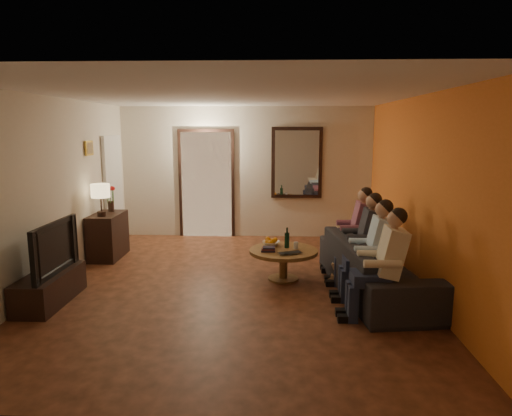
{
  "coord_description": "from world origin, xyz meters",
  "views": [
    {
      "loc": [
        0.55,
        -6.08,
        2.16
      ],
      "look_at": [
        0.3,
        0.3,
        1.05
      ],
      "focal_mm": 32.0,
      "sensor_mm": 36.0,
      "label": 1
    }
  ],
  "objects_px": {
    "person_d": "(357,233)",
    "sofa": "(376,266)",
    "tv": "(46,248)",
    "person_c": "(364,243)",
    "tv_stand": "(50,288)",
    "bowl": "(271,243)",
    "coffee_table": "(283,265)",
    "wine_bottle": "(287,237)",
    "table_lamp": "(101,200)",
    "dresser": "(108,236)",
    "laptop": "(291,254)",
    "person_b": "(374,255)",
    "person_a": "(385,269)",
    "dog": "(350,266)"
  },
  "relations": [
    {
      "from": "person_d",
      "to": "sofa",
      "type": "bearing_deg",
      "value": -83.66
    },
    {
      "from": "tv",
      "to": "person_c",
      "type": "bearing_deg",
      "value": -78.22
    },
    {
      "from": "tv_stand",
      "to": "bowl",
      "type": "distance_m",
      "value": 3.04
    },
    {
      "from": "sofa",
      "to": "person_c",
      "type": "xyz_separation_m",
      "value": [
        -0.1,
        0.3,
        0.24
      ]
    },
    {
      "from": "coffee_table",
      "to": "wine_bottle",
      "type": "bearing_deg",
      "value": 63.43
    },
    {
      "from": "coffee_table",
      "to": "sofa",
      "type": "bearing_deg",
      "value": -20.86
    },
    {
      "from": "table_lamp",
      "to": "coffee_table",
      "type": "relative_size",
      "value": 0.55
    },
    {
      "from": "sofa",
      "to": "bowl",
      "type": "height_order",
      "value": "sofa"
    },
    {
      "from": "dresser",
      "to": "wine_bottle",
      "type": "relative_size",
      "value": 2.74
    },
    {
      "from": "person_c",
      "to": "laptop",
      "type": "height_order",
      "value": "person_c"
    },
    {
      "from": "bowl",
      "to": "wine_bottle",
      "type": "xyz_separation_m",
      "value": [
        0.23,
        -0.12,
        0.12
      ]
    },
    {
      "from": "dresser",
      "to": "person_b",
      "type": "distance_m",
      "value": 4.45
    },
    {
      "from": "person_d",
      "to": "wine_bottle",
      "type": "bearing_deg",
      "value": -162.43
    },
    {
      "from": "dresser",
      "to": "person_c",
      "type": "distance_m",
      "value": 4.25
    },
    {
      "from": "person_a",
      "to": "coffee_table",
      "type": "distance_m",
      "value": 1.8
    },
    {
      "from": "dresser",
      "to": "person_c",
      "type": "height_order",
      "value": "person_c"
    },
    {
      "from": "tv",
      "to": "person_b",
      "type": "bearing_deg",
      "value": -86.52
    },
    {
      "from": "table_lamp",
      "to": "coffee_table",
      "type": "height_order",
      "value": "table_lamp"
    },
    {
      "from": "person_c",
      "to": "person_d",
      "type": "bearing_deg",
      "value": 90.0
    },
    {
      "from": "sofa",
      "to": "person_a",
      "type": "relative_size",
      "value": 2.05
    },
    {
      "from": "dresser",
      "to": "table_lamp",
      "type": "distance_m",
      "value": 0.68
    },
    {
      "from": "person_b",
      "to": "person_c",
      "type": "distance_m",
      "value": 0.6
    },
    {
      "from": "person_c",
      "to": "person_d",
      "type": "relative_size",
      "value": 1.0
    },
    {
      "from": "table_lamp",
      "to": "sofa",
      "type": "distance_m",
      "value": 4.41
    },
    {
      "from": "person_c",
      "to": "dog",
      "type": "bearing_deg",
      "value": -172.4
    },
    {
      "from": "table_lamp",
      "to": "dog",
      "type": "xyz_separation_m",
      "value": [
        3.87,
        -1.02,
        -0.75
      ]
    },
    {
      "from": "person_d",
      "to": "laptop",
      "type": "xyz_separation_m",
      "value": [
        -1.01,
        -0.72,
        -0.14
      ]
    },
    {
      "from": "table_lamp",
      "to": "person_d",
      "type": "xyz_separation_m",
      "value": [
        4.06,
        -0.39,
        -0.43
      ]
    },
    {
      "from": "dresser",
      "to": "dog",
      "type": "bearing_deg",
      "value": -17.73
    },
    {
      "from": "table_lamp",
      "to": "tv_stand",
      "type": "height_order",
      "value": "table_lamp"
    },
    {
      "from": "tv_stand",
      "to": "wine_bottle",
      "type": "bearing_deg",
      "value": 20.32
    },
    {
      "from": "dog",
      "to": "table_lamp",
      "type": "bearing_deg",
      "value": -179.09
    },
    {
      "from": "dresser",
      "to": "bowl",
      "type": "xyz_separation_m",
      "value": [
        2.77,
        -0.83,
        0.1
      ]
    },
    {
      "from": "tv_stand",
      "to": "person_b",
      "type": "distance_m",
      "value": 4.09
    },
    {
      "from": "laptop",
      "to": "bowl",
      "type": "bearing_deg",
      "value": 95.78
    },
    {
      "from": "dog",
      "to": "bowl",
      "type": "distance_m",
      "value": 1.19
    },
    {
      "from": "tv_stand",
      "to": "person_d",
      "type": "xyz_separation_m",
      "value": [
        4.06,
        1.45,
        0.41
      ]
    },
    {
      "from": "table_lamp",
      "to": "person_a",
      "type": "distance_m",
      "value": 4.64
    },
    {
      "from": "tv_stand",
      "to": "laptop",
      "type": "relative_size",
      "value": 3.54
    },
    {
      "from": "dog",
      "to": "tv",
      "type": "bearing_deg",
      "value": -152.38
    },
    {
      "from": "tv",
      "to": "wine_bottle",
      "type": "relative_size",
      "value": 3.63
    },
    {
      "from": "tv_stand",
      "to": "person_a",
      "type": "bearing_deg",
      "value": -4.96
    },
    {
      "from": "table_lamp",
      "to": "person_a",
      "type": "relative_size",
      "value": 0.45
    },
    {
      "from": "person_a",
      "to": "laptop",
      "type": "distance_m",
      "value": 1.49
    },
    {
      "from": "dog",
      "to": "laptop",
      "type": "relative_size",
      "value": 1.7
    },
    {
      "from": "coffee_table",
      "to": "bowl",
      "type": "bearing_deg",
      "value": 129.29
    },
    {
      "from": "person_c",
      "to": "tv",
      "type": "bearing_deg",
      "value": -168.22
    },
    {
      "from": "tv",
      "to": "person_c",
      "type": "distance_m",
      "value": 4.15
    },
    {
      "from": "person_d",
      "to": "laptop",
      "type": "bearing_deg",
      "value": -144.75
    },
    {
      "from": "tv_stand",
      "to": "wine_bottle",
      "type": "relative_size",
      "value": 3.76
    }
  ]
}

